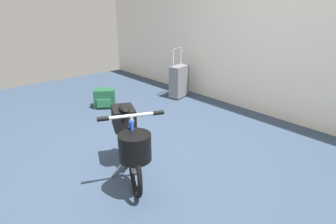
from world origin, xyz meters
The scene contains 5 objects.
ground_plane centered at (0.00, 0.00, 0.00)m, with size 8.10×8.10×0.00m, color #2D3D51.
back_wall centered at (0.00, 2.23, 1.42)m, with size 8.10×0.10×2.84m, color silver.
folding_bike_foreground centered at (-0.03, -0.21, 0.39)m, with size 0.94×0.58×0.72m.
rolling_suitcase centered at (-1.54, 1.80, 0.28)m, with size 0.27×0.39×0.83m.
handbag_on_floor centered at (-1.92, 0.59, 0.14)m, with size 0.34×0.37×0.28m.
Camera 1 is at (1.92, -1.44, 1.54)m, focal length 30.94 mm.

